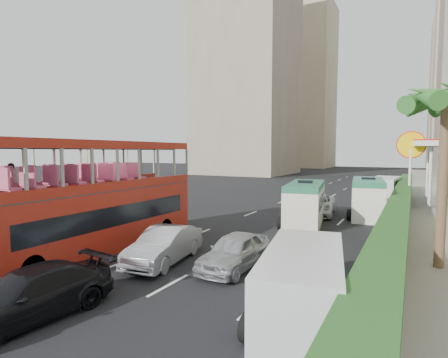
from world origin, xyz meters
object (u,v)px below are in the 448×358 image
Objects in this scene: double_decker_bus at (98,196)px; panel_van_far at (385,189)px; car_black at (29,320)px; panel_van_near at (303,287)px; minibus_near at (305,204)px; minibus_far at (368,198)px; car_silver_lane_a at (165,262)px; van_asset at (316,215)px; car_silver_lane_b at (235,268)px; palm_tree at (443,184)px.

double_decker_bus is 26.83m from panel_van_far.
car_black is 0.96× the size of panel_van_near.
minibus_far reaches higher than minibus_near.
car_silver_lane_a is 0.81× the size of van_asset.
panel_van_near is at bearing -39.12° from car_silver_lane_b.
van_asset is 12.60m from palm_tree.
minibus_near is 0.93× the size of palm_tree.
minibus_near reaches higher than car_silver_lane_b.
car_black is 0.87× the size of van_asset.
panel_van_far is 0.84× the size of palm_tree.
panel_van_near is (3.64, -16.21, 0.98)m from van_asset.
car_black is 31.18m from panel_van_far.
palm_tree reaches higher than car_silver_lane_a.
double_decker_bus is at bearing 128.89° from car_black.
panel_van_far is (6.61, 24.71, 1.07)m from car_silver_lane_a.
minibus_far is (6.16, 14.88, 1.32)m from car_silver_lane_a.
panel_van_near is at bearing -28.25° from car_silver_lane_a.
palm_tree is at bearing 13.72° from car_silver_lane_a.
minibus_far is at bearing 108.96° from palm_tree.
van_asset is 16.65m from panel_van_near.
double_decker_bus is at bearing 170.05° from car_silver_lane_a.
car_silver_lane_b is 0.75× the size of panel_van_far.
car_silver_lane_a is at bearing -164.65° from car_silver_lane_b.
panel_van_near is 26.99m from panel_van_far.
minibus_near is (3.03, 10.19, 1.31)m from car_silver_lane_a.
panel_van_far reaches higher than car_silver_lane_a.
minibus_near is at bearing 84.49° from car_black.
double_decker_bus is at bearing -163.84° from palm_tree.
panel_van_near reaches higher than car_black.
double_decker_bus reaches higher than van_asset.
double_decker_bus is 2.50× the size of car_silver_lane_a.
minibus_far is (3.37, 0.94, 1.32)m from van_asset.
car_silver_lane_a is 11.21m from palm_tree.
car_silver_lane_a is 16.16m from minibus_far.
car_silver_lane_a is at bearing -100.43° from panel_van_far.
car_silver_lane_b is 4.76m from panel_van_near.
car_black is at bearing -114.22° from car_silver_lane_b.
car_silver_lane_b is at bearing 70.57° from car_black.
palm_tree is at bearing -78.31° from minibus_far.
minibus_near is at bearing 64.70° from car_silver_lane_a.
palm_tree is (13.80, 4.00, 0.85)m from double_decker_bus.
palm_tree is at bearing -76.46° from panel_van_far.
car_silver_lane_a is 14.21m from van_asset.
panel_van_near is (3.40, -12.47, -0.33)m from minibus_near.
van_asset is at bearing -104.96° from panel_van_far.
minibus_near is (6.96, 10.11, -1.22)m from double_decker_bus.
double_decker_bus is 7.28m from car_silver_lane_b.
minibus_near is 14.96m from panel_van_far.
panel_van_near is at bearing 33.30° from car_black.
minibus_far is at bearing 46.81° from minibus_near.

